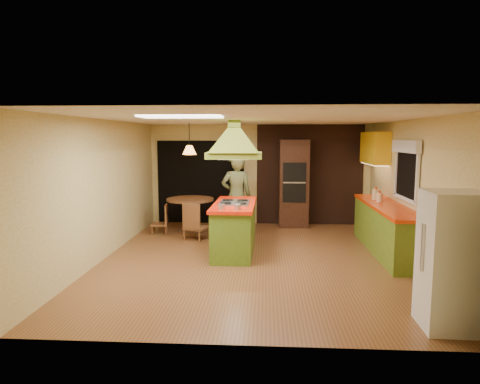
# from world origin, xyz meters

# --- Properties ---
(ground) EXTENTS (6.50, 6.50, 0.00)m
(ground) POSITION_xyz_m (0.00, 0.00, 0.00)
(ground) COLOR brown
(ground) RESTS_ON ground
(room_walls) EXTENTS (5.50, 6.50, 6.50)m
(room_walls) POSITION_xyz_m (0.00, 0.00, 1.25)
(room_walls) COLOR beige
(room_walls) RESTS_ON ground
(ceiling_plane) EXTENTS (6.50, 6.50, 0.00)m
(ceiling_plane) POSITION_xyz_m (0.00, 0.00, 2.50)
(ceiling_plane) COLOR silver
(ceiling_plane) RESTS_ON room_walls
(brick_panel) EXTENTS (2.64, 0.03, 2.50)m
(brick_panel) POSITION_xyz_m (1.25, 3.23, 1.25)
(brick_panel) COLOR #381E14
(brick_panel) RESTS_ON ground
(nook_opening) EXTENTS (2.20, 0.03, 2.10)m
(nook_opening) POSITION_xyz_m (-1.50, 3.23, 1.05)
(nook_opening) COLOR black
(nook_opening) RESTS_ON ground
(right_counter) EXTENTS (0.62, 3.05, 0.92)m
(right_counter) POSITION_xyz_m (2.45, 0.60, 0.46)
(right_counter) COLOR olive
(right_counter) RESTS_ON ground
(upper_cabinets) EXTENTS (0.34, 1.40, 0.70)m
(upper_cabinets) POSITION_xyz_m (2.57, 2.20, 1.95)
(upper_cabinets) COLOR yellow
(upper_cabinets) RESTS_ON room_walls
(window_right) EXTENTS (0.12, 1.35, 1.06)m
(window_right) POSITION_xyz_m (2.70, 0.40, 1.77)
(window_right) COLOR black
(window_right) RESTS_ON room_walls
(fluor_panel) EXTENTS (1.20, 0.60, 0.03)m
(fluor_panel) POSITION_xyz_m (-1.10, -1.20, 2.48)
(fluor_panel) COLOR white
(fluor_panel) RESTS_ON ceiling_plane
(kitchen_island) EXTENTS (0.80, 1.92, 0.97)m
(kitchen_island) POSITION_xyz_m (-0.44, 0.43, 0.48)
(kitchen_island) COLOR #5B8020
(kitchen_island) RESTS_ON ground
(range_hood) EXTENTS (1.03, 0.75, 0.79)m
(range_hood) POSITION_xyz_m (-0.44, 0.43, 2.25)
(range_hood) COLOR olive
(range_hood) RESTS_ON ceiling_plane
(man) EXTENTS (0.72, 0.54, 1.81)m
(man) POSITION_xyz_m (-0.49, 1.74, 0.91)
(man) COLOR #4E542C
(man) RESTS_ON ground
(refrigerator) EXTENTS (0.67, 0.63, 1.59)m
(refrigerator) POSITION_xyz_m (2.28, -2.67, 0.79)
(refrigerator) COLOR white
(refrigerator) RESTS_ON ground
(wall_oven) EXTENTS (0.72, 0.61, 2.13)m
(wall_oven) POSITION_xyz_m (0.83, 2.95, 1.06)
(wall_oven) COLOR #422315
(wall_oven) RESTS_ON ground
(dining_table) EXTENTS (1.07, 1.07, 0.80)m
(dining_table) POSITION_xyz_m (-1.57, 2.06, 0.56)
(dining_table) COLOR brown
(dining_table) RESTS_ON ground
(chair_left) EXTENTS (0.41, 0.41, 0.66)m
(chair_left) POSITION_xyz_m (-2.27, 1.96, 0.33)
(chair_left) COLOR brown
(chair_left) RESTS_ON ground
(chair_near) EXTENTS (0.59, 0.59, 0.81)m
(chair_near) POSITION_xyz_m (-1.32, 1.41, 0.41)
(chair_near) COLOR brown
(chair_near) RESTS_ON ground
(pendant_lamp) EXTENTS (0.36, 0.36, 0.20)m
(pendant_lamp) POSITION_xyz_m (-1.57, 2.06, 1.90)
(pendant_lamp) COLOR #FF9E3F
(pendant_lamp) RESTS_ON ceiling_plane
(canister_large) EXTENTS (0.19, 0.19, 0.22)m
(canister_large) POSITION_xyz_m (2.40, 1.28, 1.03)
(canister_large) COLOR beige
(canister_large) RESTS_ON right_counter
(canister_medium) EXTENTS (0.13, 0.13, 0.17)m
(canister_medium) POSITION_xyz_m (2.40, 0.98, 1.01)
(canister_medium) COLOR #FFEFCD
(canister_medium) RESTS_ON right_counter
(canister_small) EXTENTS (0.15, 0.15, 0.15)m
(canister_small) POSITION_xyz_m (2.40, 1.36, 1.00)
(canister_small) COLOR #FFE5CD
(canister_small) RESTS_ON right_counter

